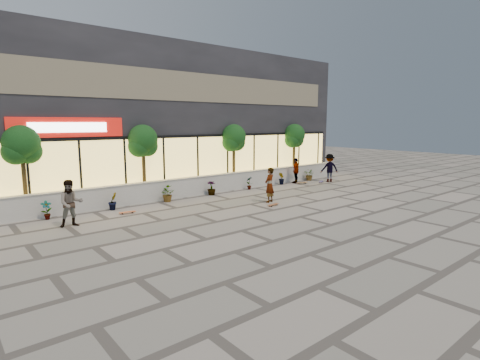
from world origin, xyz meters
TOP-DOWN VIEW (x-y plane):
  - ground at (0.00, 0.00)m, footprint 80.00×80.00m
  - planter_wall at (0.00, 7.00)m, footprint 22.00×0.42m
  - retail_building at (-0.00, 12.49)m, footprint 24.00×9.17m
  - shrub_a at (-8.50, 6.45)m, footprint 0.43×0.29m
  - shrub_b at (-5.70, 6.45)m, footprint 0.57×0.57m
  - shrub_c at (-2.90, 6.45)m, footprint 0.68×0.77m
  - shrub_d at (-0.10, 6.45)m, footprint 0.64×0.64m
  - shrub_e at (2.70, 6.45)m, footprint 0.46×0.35m
  - shrub_f at (5.50, 6.45)m, footprint 0.55×0.57m
  - shrub_g at (8.30, 6.45)m, footprint 0.77×0.84m
  - tree_west at (-9.00, 7.70)m, footprint 1.60×1.50m
  - tree_midwest at (-3.50, 7.70)m, footprint 1.60×1.50m
  - tree_mideast at (2.50, 7.70)m, footprint 1.60×1.50m
  - tree_east at (8.00, 7.70)m, footprint 1.60×1.50m
  - skater_center at (1.08, 3.02)m, footprint 0.75×0.62m
  - skater_left at (-8.00, 4.67)m, footprint 0.98×0.81m
  - skater_right_near at (6.69, 6.30)m, footprint 1.07×0.77m
  - skater_right_far at (8.91, 5.25)m, footprint 1.41×1.22m
  - skateboard_center at (0.62, 2.27)m, footprint 0.75×0.28m
  - skateboard_left at (-5.49, 5.29)m, footprint 0.74×0.28m
  - skateboard_right_near at (6.76, 5.80)m, footprint 0.86×0.37m
  - skateboard_right_far at (8.14, 5.32)m, footprint 0.75×0.53m

SIDE VIEW (x-z plane):
  - ground at x=0.00m, z-range 0.00..0.00m
  - skateboard_left at x=-5.49m, z-range 0.03..0.12m
  - skateboard_center at x=0.62m, z-range 0.03..0.12m
  - skateboard_right_far at x=8.14m, z-range 0.03..0.12m
  - skateboard_right_near at x=6.76m, z-range 0.03..0.13m
  - shrub_a at x=-8.50m, z-range 0.00..0.81m
  - shrub_b at x=-5.70m, z-range 0.00..0.81m
  - shrub_c at x=-2.90m, z-range 0.00..0.81m
  - shrub_d at x=-0.10m, z-range 0.00..0.81m
  - shrub_e at x=2.70m, z-range 0.00..0.81m
  - shrub_f at x=5.50m, z-range 0.00..0.81m
  - shrub_g at x=8.30m, z-range 0.00..0.81m
  - planter_wall at x=0.00m, z-range 0.00..1.04m
  - skater_right_near at x=6.69m, z-range 0.00..1.69m
  - skater_center at x=1.08m, z-range 0.00..1.78m
  - skater_left at x=-8.00m, z-range 0.00..1.84m
  - skater_right_far at x=8.91m, z-range 0.00..1.90m
  - tree_west at x=-9.00m, z-range 1.03..4.94m
  - tree_midwest at x=-3.50m, z-range 1.03..4.94m
  - tree_mideast at x=2.50m, z-range 1.03..4.94m
  - tree_east at x=8.00m, z-range 1.03..4.94m
  - retail_building at x=0.00m, z-range 0.00..8.50m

